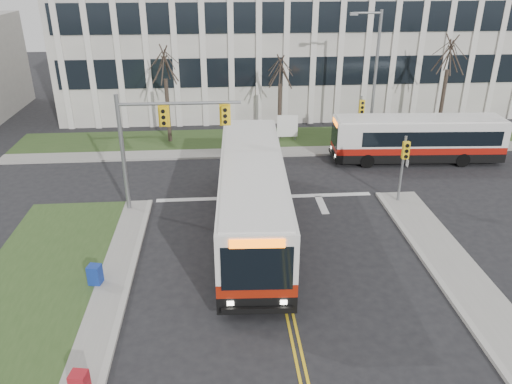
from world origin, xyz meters
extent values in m
plane|color=black|center=(0.00, 0.00, 0.00)|extent=(120.00, 120.00, 0.00)
cube|color=#9E9B93|center=(5.00, 15.20, 0.07)|extent=(44.00, 1.60, 0.14)
cube|color=#2F481F|center=(5.00, 18.00, 0.06)|extent=(44.00, 5.00, 0.12)
cube|color=silver|center=(5.00, 30.00, 6.00)|extent=(40.00, 16.00, 12.00)
cylinder|color=slate|center=(-7.30, 7.20, 3.10)|extent=(0.22, 0.22, 6.20)
cylinder|color=slate|center=(-4.30, 7.20, 5.70)|extent=(6.00, 0.16, 0.16)
cube|color=yellow|center=(-5.10, 7.05, 5.10)|extent=(0.34, 0.24, 0.92)
cube|color=yellow|center=(-2.10, 7.05, 5.10)|extent=(0.34, 0.24, 0.92)
cylinder|color=slate|center=(7.20, 7.00, 1.90)|extent=(0.14, 0.14, 3.80)
cube|color=yellow|center=(7.20, 6.80, 3.10)|extent=(0.34, 0.24, 0.92)
cylinder|color=slate|center=(7.20, 15.50, 1.90)|extent=(0.14, 0.14, 3.80)
cube|color=yellow|center=(7.20, 15.30, 3.10)|extent=(0.34, 0.24, 0.92)
cylinder|color=slate|center=(8.20, 16.20, 4.60)|extent=(0.20, 0.20, 9.20)
cylinder|color=slate|center=(7.30, 16.20, 9.00)|extent=(1.80, 0.14, 0.14)
cube|color=slate|center=(6.40, 16.20, 8.95)|extent=(0.50, 0.25, 0.18)
cylinder|color=slate|center=(1.90, 17.50, 0.50)|extent=(0.08, 0.08, 1.00)
cylinder|color=slate|center=(3.10, 17.50, 0.50)|extent=(0.08, 0.08, 1.00)
cube|color=white|center=(2.50, 17.50, 1.20)|extent=(1.50, 0.12, 1.60)
cylinder|color=#42352B|center=(-6.00, 18.00, 2.31)|extent=(0.28, 0.28, 4.62)
cylinder|color=#42352B|center=(2.00, 18.20, 2.05)|extent=(0.28, 0.28, 4.09)
cylinder|color=#42352B|center=(14.00, 18.00, 2.48)|extent=(0.28, 0.28, 4.95)
cube|color=navy|center=(-7.58, 0.38, 0.47)|extent=(0.59, 0.55, 0.95)
camera|label=1|loc=(-2.40, -16.87, 11.98)|focal=35.00mm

